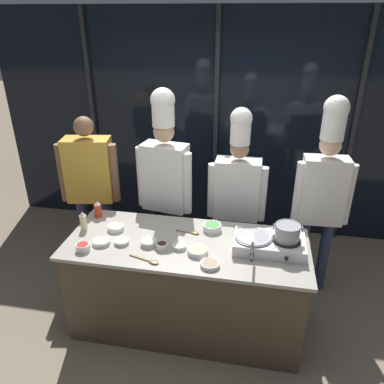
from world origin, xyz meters
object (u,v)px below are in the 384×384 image
object	(u,v)px
portable_stove	(269,244)
prep_bowl_rice	(149,242)
prep_bowl_soy_glaze	(162,246)
prep_bowl_bean_sprouts	(122,241)
squeeze_bottle_chili	(98,209)
serving_spoon_slotted	(150,261)
prep_bowl_mushrooms	(210,264)
prep_bowl_chicken	(101,241)
serving_spoon_solid	(192,232)
stock_pot	(287,232)
chef_head	(165,176)
chef_sous	(237,189)
prep_bowl_bell_pepper	(83,247)
chef_line	(324,186)
prep_bowl_onion	(179,246)
prep_bowl_noodles	(116,227)
frying_pan	(253,234)
prep_bowl_scallions	(212,227)
squeeze_bottle_oil	(83,221)
prep_bowl_ginger	(198,251)
person_guest	(91,181)

from	to	relation	value
portable_stove	prep_bowl_rice	xyz separation A→B (m)	(-0.97, -0.11, -0.03)
prep_bowl_soy_glaze	prep_bowl_bean_sprouts	bearing A→B (deg)	177.27
squeeze_bottle_chili	serving_spoon_slotted	distance (m)	0.90
prep_bowl_mushrooms	prep_bowl_chicken	xyz separation A→B (m)	(-0.93, 0.14, 0.00)
serving_spoon_solid	prep_bowl_chicken	bearing A→B (deg)	-157.26
portable_stove	stock_pot	distance (m)	0.18
prep_bowl_soy_glaze	prep_bowl_rice	world-z (taller)	prep_bowl_soy_glaze
prep_bowl_soy_glaze	squeeze_bottle_chili	bearing A→B (deg)	150.52
prep_bowl_bean_sprouts	chef_head	world-z (taller)	chef_head
prep_bowl_chicken	chef_sous	world-z (taller)	chef_sous
prep_bowl_bell_pepper	chef_line	distance (m)	2.20
stock_pot	prep_bowl_onion	distance (m)	0.87
prep_bowl_soy_glaze	prep_bowl_bell_pepper	bearing A→B (deg)	-167.70
prep_bowl_noodles	prep_bowl_chicken	xyz separation A→B (m)	(-0.04, -0.23, -0.00)
frying_pan	prep_bowl_scallions	world-z (taller)	frying_pan
squeeze_bottle_oil	prep_bowl_ginger	size ratio (longest dim) A/B	1.08
prep_bowl_noodles	prep_bowl_bean_sprouts	distance (m)	0.23
portable_stove	prep_bowl_onion	xyz separation A→B (m)	(-0.71, -0.11, -0.03)
stock_pot	prep_bowl_onion	world-z (taller)	stock_pot
serving_spoon_solid	chef_line	xyz separation A→B (m)	(1.13, 0.57, 0.28)
stock_pot	serving_spoon_slotted	xyz separation A→B (m)	(-1.03, -0.33, -0.17)
prep_bowl_mushrooms	prep_bowl_noodles	size ratio (longest dim) A/B	1.03
prep_bowl_mushrooms	serving_spoon_slotted	world-z (taller)	prep_bowl_mushrooms
serving_spoon_solid	frying_pan	bearing A→B (deg)	-14.44
person_guest	chef_line	bearing A→B (deg)	170.35
prep_bowl_onion	chef_line	distance (m)	1.46
prep_bowl_bean_sprouts	chef_line	size ratio (longest dim) A/B	0.06
prep_bowl_bean_sprouts	person_guest	world-z (taller)	person_guest
prep_bowl_soy_glaze	chef_head	world-z (taller)	chef_head
prep_bowl_soy_glaze	prep_bowl_onion	bearing A→B (deg)	16.02
prep_bowl_soy_glaze	portable_stove	bearing A→B (deg)	9.93
portable_stove	person_guest	world-z (taller)	person_guest
squeeze_bottle_chili	serving_spoon_slotted	xyz separation A→B (m)	(0.67, -0.59, -0.07)
prep_bowl_bean_sprouts	serving_spoon_slotted	distance (m)	0.36
chef_sous	squeeze_bottle_chili	bearing A→B (deg)	21.16
prep_bowl_chicken	prep_bowl_bean_sprouts	world-z (taller)	prep_bowl_chicken
prep_bowl_bell_pepper	person_guest	distance (m)	1.06
chef_head	chef_sous	xyz separation A→B (m)	(0.70, 0.09, -0.13)
prep_bowl_soy_glaze	prep_bowl_chicken	bearing A→B (deg)	-178.11
prep_bowl_chicken	prep_bowl_bean_sprouts	distance (m)	0.17
prep_bowl_ginger	prep_bowl_soy_glaze	xyz separation A→B (m)	(-0.30, 0.01, 0.01)
person_guest	chef_head	world-z (taller)	chef_head
squeeze_bottle_oil	prep_bowl_rice	xyz separation A→B (m)	(0.63, -0.13, -0.06)
stock_pot	prep_bowl_noodles	size ratio (longest dim) A/B	1.53
prep_bowl_bell_pepper	prep_bowl_rice	xyz separation A→B (m)	(0.50, 0.17, -0.01)
prep_bowl_scallions	person_guest	size ratio (longest dim) A/B	0.10
squeeze_bottle_oil	prep_bowl_rice	world-z (taller)	squeeze_bottle_oil
prep_bowl_soy_glaze	chef_sous	bearing A→B (deg)	59.21
prep_bowl_bell_pepper	chef_head	size ratio (longest dim) A/B	0.06
prep_bowl_onion	chef_head	distance (m)	0.87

